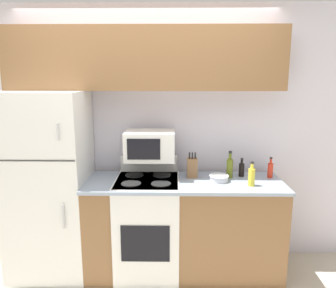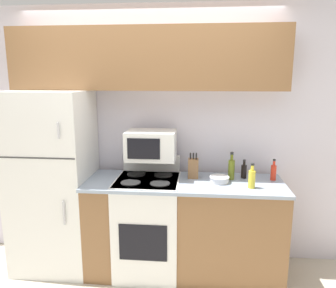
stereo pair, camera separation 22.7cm
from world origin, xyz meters
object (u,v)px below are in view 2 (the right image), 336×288
knife_block (193,168)px  stove (148,224)px  bottle_olive_oil (231,169)px  bottle_soy_sauce (244,171)px  microwave (151,145)px  bottle_cooking_spray (252,178)px  bowl (219,179)px  refrigerator (53,181)px  bottle_hot_sauce (273,172)px

knife_block → stove: bearing=-165.4°
bottle_olive_oil → bottle_soy_sauce: size_ratio=1.44×
stove → bottle_olive_oil: 0.95m
stove → microwave: 0.76m
stove → bottle_cooking_spray: bottle_cooking_spray is taller
knife_block → bowl: bearing=-26.4°
microwave → bottle_olive_oil: (0.76, -0.01, -0.21)m
refrigerator → bottle_cooking_spray: refrigerator is taller
bottle_cooking_spray → refrigerator: bearing=174.9°
bottle_soy_sauce → bottle_olive_oil: bearing=-159.8°
knife_block → bowl: knife_block is taller
bowl → bottle_hot_sauce: (0.50, 0.12, 0.05)m
microwave → bowl: bearing=-10.8°
bottle_soy_sauce → stove: bearing=-170.8°
bottle_hot_sauce → bottle_olive_oil: 0.39m
bottle_olive_oil → bottle_cooking_spray: 0.28m
bottle_cooking_spray → bottle_hot_sauce: bearing=45.7°
refrigerator → bottle_olive_oil: (1.71, 0.07, 0.16)m
refrigerator → stove: size_ratio=1.59×
bottle_soy_sauce → bottle_cooking_spray: bearing=-83.7°
bowl → bottle_olive_oil: 0.17m
refrigerator → microwave: 1.02m
bowl → bottle_hot_sauce: 0.52m
knife_block → bottle_hot_sauce: 0.74m
refrigerator → knife_block: bearing=3.2°
refrigerator → stove: 1.01m
refrigerator → bottle_hot_sauce: (2.09, 0.08, 0.13)m
microwave → bottle_olive_oil: bearing=-0.9°
microwave → bottle_hot_sauce: 1.17m
stove → knife_block: knife_block is taller
refrigerator → stove: bearing=-2.0°
bowl → bottle_soy_sauce: 0.29m
bowl → bottle_olive_oil: size_ratio=0.69×
stove → bowl: bearing=-0.8°
refrigerator → bowl: bearing=-1.5°
knife_block → bottle_cooking_spray: 0.56m
microwave → bowl: size_ratio=2.56×
bottle_hot_sauce → bottle_cooking_spray: size_ratio=0.91×
bowl → bottle_olive_oil: (0.11, 0.11, 0.07)m
stove → bowl: 0.81m
bottle_olive_oil → bottle_cooking_spray: size_ratio=1.18×
stove → knife_block: 0.69m
bottle_hot_sauce → bottle_cooking_spray: bearing=-134.3°
knife_block → bottle_cooking_spray: size_ratio=1.11×
bowl → bottle_hot_sauce: size_ratio=0.90×
bottle_hot_sauce → stove: bearing=-174.7°
refrigerator → bottle_cooking_spray: bearing=-5.1°
bottle_cooking_spray → knife_block: bearing=154.6°
bottle_cooking_spray → bottle_olive_oil: bearing=123.4°
stove → knife_block: (0.42, 0.11, 0.54)m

